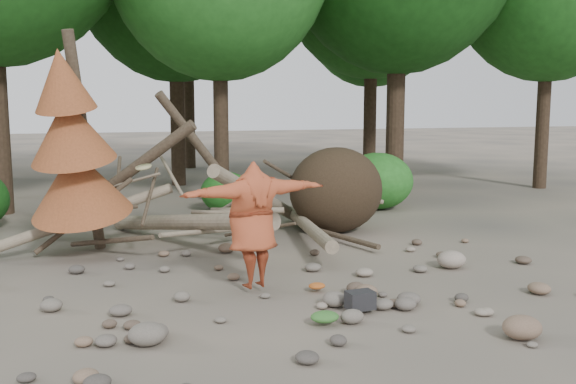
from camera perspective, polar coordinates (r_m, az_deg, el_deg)
name	(u,v)px	position (r m, az deg, el deg)	size (l,w,h in m)	color
ground	(288,294)	(10.20, 0.04, -9.04)	(120.00, 120.00, 0.00)	#514C44
deadfall_pile	(314,193)	(14.57, 2.28, -0.09)	(8.55, 5.24, 3.30)	#332619
dead_conifer	(73,150)	(12.66, -18.53, 3.58)	(2.06, 2.16, 4.35)	#4C3F30
bush_mid	(226,192)	(17.66, -5.54, -0.01)	(1.40, 1.40, 1.12)	#20641C
bush_right	(378,181)	(18.29, 7.96, 0.98)	(2.00, 2.00, 1.60)	#297624
frisbee_thrower	(253,224)	(10.10, -3.16, -2.90)	(3.04, 1.14, 2.00)	#A74425
backpack	(360,304)	(9.33, 6.43, -9.88)	(0.39, 0.26, 0.26)	black
cloth_green	(325,320)	(8.81, 3.29, -11.32)	(0.39, 0.33, 0.15)	#316628
cloth_orange	(317,289)	(10.30, 2.59, -8.60)	(0.27, 0.22, 0.10)	#A8501C
boulder_front_left	(147,334)	(8.29, -12.39, -12.22)	(0.48, 0.43, 0.29)	#676056
boulder_front_right	(522,327)	(8.82, 20.09, -11.24)	(0.51, 0.46, 0.30)	brown
boulder_mid_right	(451,259)	(12.07, 14.32, -5.83)	(0.53, 0.48, 0.32)	gray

